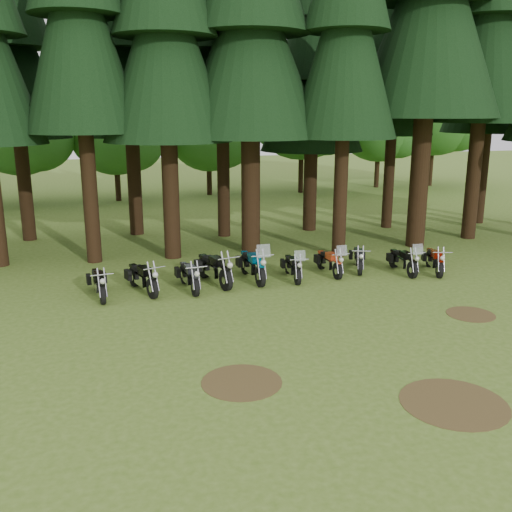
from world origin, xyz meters
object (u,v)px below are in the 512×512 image
Objects in this scene: motorcycle_1 at (143,279)px; motorcycle_7 at (358,259)px; motorcycle_8 at (403,261)px; motorcycle_9 at (434,261)px; motorcycle_0 at (99,284)px; motorcycle_5 at (293,267)px; motorcycle_6 at (329,263)px; motorcycle_3 at (214,270)px; motorcycle_4 at (253,266)px; motorcycle_2 at (189,277)px.

motorcycle_7 is (7.98, 0.71, -0.05)m from motorcycle_1.
motorcycle_8 is 1.18m from motorcycle_9.
motorcycle_0 is 1.09× the size of motorcycle_7.
motorcycle_6 is at bearing 14.53° from motorcycle_5.
motorcycle_1 is 2.46m from motorcycle_3.
motorcycle_1 is at bearing -177.71° from motorcycle_4.
motorcycle_4 reaches higher than motorcycle_5.
motorcycle_9 is at bearing -20.10° from motorcycle_1.
motorcycle_1 is at bearing 172.07° from motorcycle_3.
motorcycle_1 is 1.04× the size of motorcycle_8.
motorcycle_7 is (1.25, 0.26, -0.02)m from motorcycle_6.
motorcycle_8 is at bearing 0.85° from motorcycle_5.
motorcycle_0 is 1.39m from motorcycle_1.
motorcycle_2 is 9.05m from motorcycle_9.
motorcycle_4 is 1.19× the size of motorcycle_6.
motorcycle_5 reaches higher than motorcycle_7.
motorcycle_3 reaches higher than motorcycle_2.
motorcycle_5 is at bearing -167.89° from motorcycle_9.
motorcycle_9 is (3.84, -0.74, -0.00)m from motorcycle_6.
motorcycle_3 reaches higher than motorcycle_1.
motorcycle_7 is at bearing 15.16° from motorcycle_5.
motorcycle_6 is 2.73m from motorcycle_8.
motorcycle_6 is 1.28m from motorcycle_7.
motorcycle_6 is at bearing -3.58° from motorcycle_4.
motorcycle_2 is 5.24m from motorcycle_6.
motorcycle_8 is at bearing -173.30° from motorcycle_9.
motorcycle_6 is (6.73, 0.46, -0.03)m from motorcycle_1.
motorcycle_6 is at bearing -14.68° from motorcycle_1.
motorcycle_3 is 1.17× the size of motorcycle_6.
motorcycle_8 is (6.97, -0.39, -0.07)m from motorcycle_3.
motorcycle_3 is (0.93, 0.43, 0.06)m from motorcycle_2.
motorcycle_5 is 1.00× the size of motorcycle_9.
motorcycle_6 is (8.11, 0.62, -0.00)m from motorcycle_0.
motorcycle_4 reaches higher than motorcycle_1.
motorcycle_6 is at bearing -13.75° from motorcycle_3.
motorcycle_2 is 0.89× the size of motorcycle_3.
motorcycle_1 is at bearing -179.17° from motorcycle_6.
motorcycle_3 is at bearing -156.81° from motorcycle_7.
motorcycle_0 is 10.79m from motorcycle_8.
motorcycle_4 reaches higher than motorcycle_3.
motorcycle_5 is (1.41, -0.24, -0.09)m from motorcycle_4.
motorcycle_1 is 1.07× the size of motorcycle_9.
motorcycle_3 is at bearing 18.51° from motorcycle_2.
motorcycle_3 is 0.98× the size of motorcycle_4.
motorcycle_5 is at bearing -18.26° from motorcycle_3.
motorcycle_0 is 3.86m from motorcycle_3.
motorcycle_0 is at bearing -178.70° from motorcycle_6.
motorcycle_8 is (1.43, -0.78, 0.02)m from motorcycle_7.
motorcycle_2 is 3.73m from motorcycle_5.
motorcycle_9 is at bearing -13.95° from motorcycle_6.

